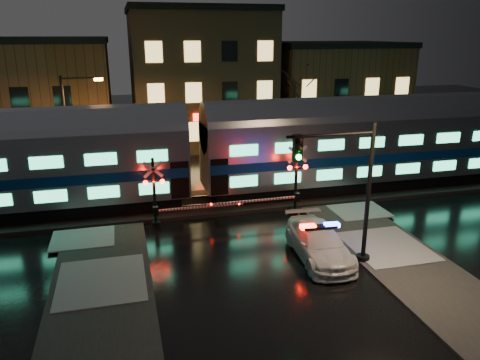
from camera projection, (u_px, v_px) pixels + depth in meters
The scene contains 13 objects.
ground at pixel (238, 237), 23.41m from camera, with size 120.00×120.00×0.00m, color black.
ballast at pixel (218, 202), 27.99m from camera, with size 90.00×4.20×0.24m, color black.
sidewalk_left at pixel (100, 325), 16.30m from camera, with size 4.00×20.00×0.12m, color #2D2D2D.
sidewalk_right at pixel (425, 278), 19.39m from camera, with size 4.00×20.00×0.12m, color #2D2D2D.
building_left at pixel (24, 99), 39.30m from camera, with size 14.00×10.00×9.00m, color #512E1F.
building_mid at pixel (199, 79), 42.95m from camera, with size 12.00×11.00×11.50m, color brown.
building_right at pixel (331, 92), 46.02m from camera, with size 12.00×10.00×8.50m, color #512E1F.
train at pixel (195, 150), 26.71m from camera, with size 51.00×3.12×5.92m.
police_car at pixel (319, 243), 21.08m from camera, with size 2.40×5.24×1.65m.
crossing_signal_right at pixel (290, 186), 25.88m from camera, with size 5.78×0.66×4.09m.
crossing_signal_left at pixel (162, 199), 24.24m from camera, with size 5.29×0.63×3.75m.
traffic_light at pixel (348, 193), 19.64m from camera, with size 4.08×0.72×6.31m.
streetlight at pixel (71, 128), 28.48m from camera, with size 2.48×0.26×7.41m.
Camera 1 is at (-5.25, -20.82, 9.76)m, focal length 35.00 mm.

